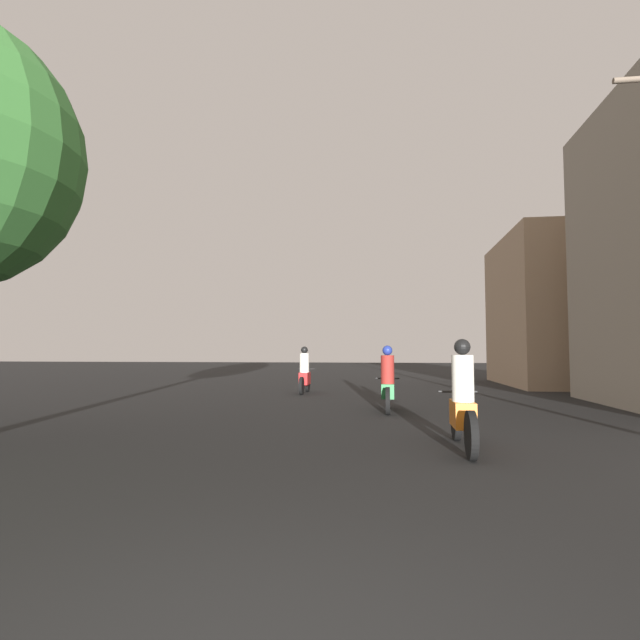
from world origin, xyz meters
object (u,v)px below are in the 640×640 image
object	(u,v)px
motorcycle_orange	(463,405)
building_right_far	(556,311)
motorcycle_red	(305,374)
motorcycle_green	(388,385)

from	to	relation	value
motorcycle_orange	building_right_far	distance (m)	16.26
motorcycle_red	building_right_far	world-z (taller)	building_right_far
motorcycle_orange	motorcycle_red	world-z (taller)	motorcycle_orange
motorcycle_green	motorcycle_red	world-z (taller)	motorcycle_red
motorcycle_orange	motorcycle_green	distance (m)	4.70
motorcycle_orange	motorcycle_red	distance (m)	10.15
motorcycle_green	building_right_far	bearing A→B (deg)	64.25
motorcycle_green	building_right_far	size ratio (longest dim) A/B	0.27
motorcycle_orange	motorcycle_red	bearing A→B (deg)	109.77
motorcycle_orange	building_right_far	world-z (taller)	building_right_far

